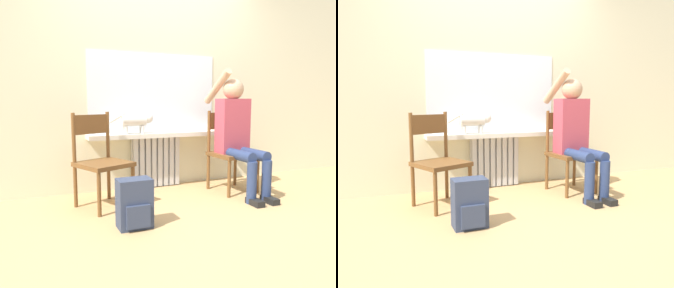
% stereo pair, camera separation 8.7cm
% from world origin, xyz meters
% --- Properties ---
extents(ground_plane, '(12.00, 12.00, 0.00)m').
position_xyz_m(ground_plane, '(0.00, 0.00, 0.00)').
color(ground_plane, tan).
extents(wall_with_window, '(7.00, 0.06, 2.70)m').
position_xyz_m(wall_with_window, '(0.00, 1.23, 1.35)').
color(wall_with_window, beige).
rests_on(wall_with_window, ground_plane).
extents(radiator, '(0.59, 0.08, 0.60)m').
position_xyz_m(radiator, '(0.00, 1.15, 0.30)').
color(radiator, silver).
rests_on(radiator, ground_plane).
extents(windowsill, '(1.60, 0.24, 0.05)m').
position_xyz_m(windowsill, '(0.00, 1.08, 0.63)').
color(windowsill, silver).
rests_on(windowsill, radiator).
extents(window_glass, '(1.54, 0.01, 0.90)m').
position_xyz_m(window_glass, '(0.00, 1.20, 1.10)').
color(window_glass, white).
rests_on(window_glass, windowsill).
extents(chair_left, '(0.58, 0.58, 0.90)m').
position_xyz_m(chair_left, '(-0.74, 0.68, 0.46)').
color(chair_left, brown).
rests_on(chair_left, ground_plane).
extents(chair_right, '(0.47, 0.47, 0.90)m').
position_xyz_m(chair_right, '(0.72, 0.68, 0.46)').
color(chair_right, brown).
rests_on(chair_right, ground_plane).
extents(person, '(0.36, 1.04, 1.36)m').
position_xyz_m(person, '(0.73, 0.56, 0.70)').
color(person, navy).
rests_on(person, ground_plane).
extents(cat, '(0.50, 0.12, 0.24)m').
position_xyz_m(cat, '(-0.26, 1.05, 0.80)').
color(cat, silver).
rests_on(cat, windowsill).
extents(backpack, '(0.27, 0.20, 0.40)m').
position_xyz_m(backpack, '(-0.61, 0.02, 0.20)').
color(backpack, '#333D56').
rests_on(backpack, ground_plane).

